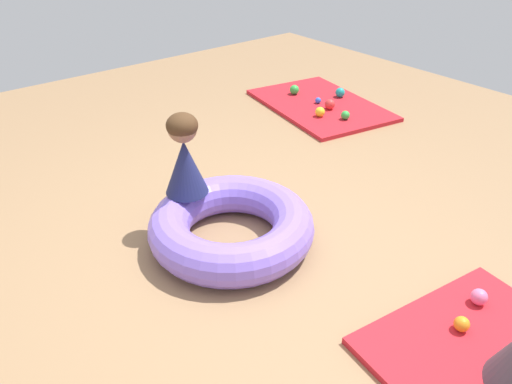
{
  "coord_description": "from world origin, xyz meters",
  "views": [
    {
      "loc": [
        2.0,
        -1.53,
        1.96
      ],
      "look_at": [
        -0.13,
        0.19,
        0.31
      ],
      "focal_mm": 35.46,
      "sensor_mm": 36.0,
      "label": 1
    }
  ],
  "objects": [
    {
      "name": "ground_plane",
      "position": [
        0.0,
        0.0,
        0.0
      ],
      "size": [
        8.0,
        8.0,
        0.0
      ],
      "primitive_type": "plane",
      "color": "#93704C"
    },
    {
      "name": "gym_mat_front",
      "position": [
        -1.45,
        2.12,
        0.02
      ],
      "size": [
        1.59,
        1.21,
        0.04
      ],
      "primitive_type": "cube",
      "rotation": [
        0.0,
        0.0,
        -0.18
      ],
      "color": "red",
      "rests_on": "ground"
    },
    {
      "name": "inflatable_cushion",
      "position": [
        -0.13,
        -0.01,
        0.13
      ],
      "size": [
        1.05,
        1.05,
        0.26
      ],
      "primitive_type": "torus",
      "color": "#8466E0",
      "rests_on": "ground"
    },
    {
      "name": "child_in_navy",
      "position": [
        -0.47,
        -0.1,
        0.52
      ],
      "size": [
        0.35,
        0.35,
        0.54
      ],
      "rotation": [
        0.0,
        0.0,
        4.43
      ],
      "color": "navy",
      "rests_on": "inflatable_cushion"
    },
    {
      "name": "play_ball_green",
      "position": [
        -1.82,
        2.09,
        0.09
      ],
      "size": [
        0.1,
        0.1,
        0.1
      ],
      "primitive_type": "sphere",
      "color": "green",
      "rests_on": "gym_mat_front"
    },
    {
      "name": "play_ball_pink",
      "position": [
        1.18,
        0.67,
        0.08
      ],
      "size": [
        0.09,
        0.09,
        0.09
      ],
      "primitive_type": "sphere",
      "color": "pink",
      "rests_on": "gym_mat_near_left"
    },
    {
      "name": "play_ball_blue",
      "position": [
        -1.46,
        2.1,
        0.07
      ],
      "size": [
        0.06,
        0.06,
        0.06
      ],
      "primitive_type": "sphere",
      "color": "blue",
      "rests_on": "gym_mat_front"
    },
    {
      "name": "play_ball_teal",
      "position": [
        -1.45,
        2.41,
        0.09
      ],
      "size": [
        0.1,
        0.1,
        0.1
      ],
      "primitive_type": "sphere",
      "color": "teal",
      "rests_on": "gym_mat_front"
    },
    {
      "name": "play_ball_orange",
      "position": [
        1.23,
        0.43,
        0.08
      ],
      "size": [
        0.08,
        0.08,
        0.08
      ],
      "primitive_type": "sphere",
      "color": "orange",
      "rests_on": "gym_mat_near_left"
    },
    {
      "name": "play_ball_yellow",
      "position": [
        -1.2,
        1.86,
        0.09
      ],
      "size": [
        0.09,
        0.09,
        0.09
      ],
      "primitive_type": "sphere",
      "color": "yellow",
      "rests_on": "gym_mat_front"
    },
    {
      "name": "play_ball_red",
      "position": [
        -1.27,
        2.07,
        0.09
      ],
      "size": [
        0.1,
        0.1,
        0.1
      ],
      "primitive_type": "sphere",
      "color": "red",
      "rests_on": "gym_mat_front"
    },
    {
      "name": "play_ball_green_second",
      "position": [
        -0.99,
        2.0,
        0.08
      ],
      "size": [
        0.08,
        0.08,
        0.08
      ],
      "primitive_type": "sphere",
      "color": "green",
      "rests_on": "gym_mat_front"
    }
  ]
}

